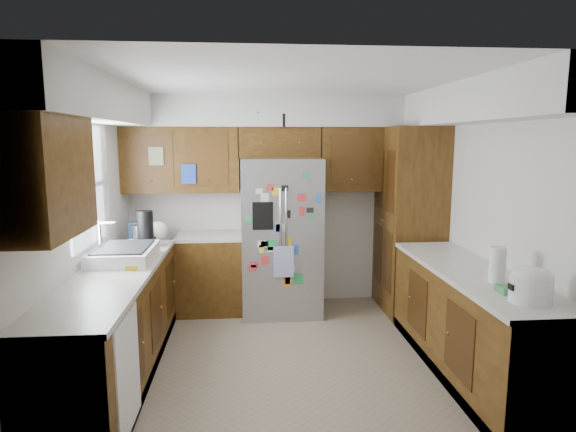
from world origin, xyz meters
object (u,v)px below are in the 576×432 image
(fridge, at_px, (281,236))
(paper_towel, at_px, (497,265))
(rice_cooker, at_px, (531,284))
(pantry, at_px, (409,220))

(fridge, relative_size, paper_towel, 6.63)
(rice_cooker, distance_m, paper_towel, 0.47)
(pantry, distance_m, fridge, 1.51)
(pantry, xyz_separation_m, paper_towel, (0.02, -1.97, -0.02))
(fridge, bearing_deg, paper_towel, -53.10)
(fridge, xyz_separation_m, rice_cooker, (1.50, -2.49, 0.15))
(pantry, height_order, fridge, pantry)
(fridge, distance_m, rice_cooker, 2.91)
(pantry, xyz_separation_m, rice_cooker, (-0.00, -2.44, -0.03))
(pantry, height_order, paper_towel, pantry)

